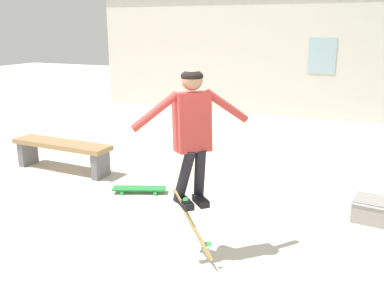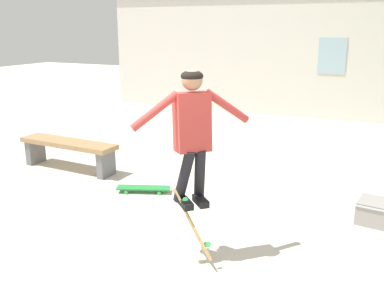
# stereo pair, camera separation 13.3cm
# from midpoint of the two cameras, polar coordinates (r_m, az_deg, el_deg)

# --- Properties ---
(ground_plane) EXTENTS (40.00, 40.00, 0.00)m
(ground_plane) POSITION_cam_midpoint_polar(r_m,az_deg,el_deg) (4.44, -7.21, -17.45)
(ground_plane) COLOR beige
(building_backdrop) EXTENTS (12.60, 0.52, 4.60)m
(building_backdrop) POSITION_cam_midpoint_polar(r_m,az_deg,el_deg) (12.07, 15.96, 12.01)
(building_backdrop) COLOR beige
(building_backdrop) RESTS_ON ground_plane
(park_bench) EXTENTS (1.86, 0.49, 0.51)m
(park_bench) POSITION_cam_midpoint_polar(r_m,az_deg,el_deg) (7.63, -15.68, -0.58)
(park_bench) COLOR #99754C
(park_bench) RESTS_ON ground_plane
(skater) EXTENTS (0.94, 0.95, 1.41)m
(skater) POSITION_cam_midpoint_polar(r_m,az_deg,el_deg) (4.27, 0.90, 2.29)
(skater) COLOR #B23833
(skateboard_flipping) EXTENTS (0.58, 0.32, 0.74)m
(skateboard_flipping) POSITION_cam_midpoint_polar(r_m,az_deg,el_deg) (4.52, 0.88, -10.66)
(skateboard_flipping) COLOR #AD894C
(skateboard_resting) EXTENTS (0.81, 0.47, 0.08)m
(skateboard_resting) POSITION_cam_midpoint_polar(r_m,az_deg,el_deg) (6.46, -5.91, -5.85)
(skateboard_resting) COLOR #237F38
(skateboard_resting) RESTS_ON ground_plane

